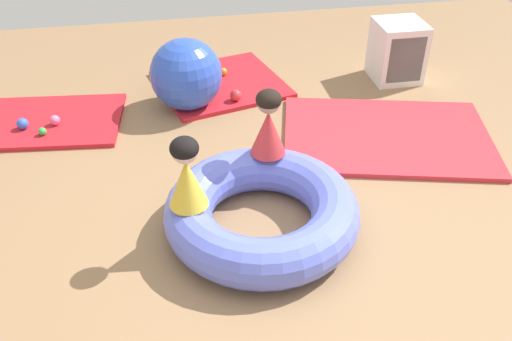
{
  "coord_description": "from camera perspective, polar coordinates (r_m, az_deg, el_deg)",
  "views": [
    {
      "loc": [
        -0.58,
        -2.62,
        2.43
      ],
      "look_at": [
        -0.05,
        0.25,
        0.34
      ],
      "focal_mm": 38.91,
      "sensor_mm": 36.0,
      "label": 1
    }
  ],
  "objects": [
    {
      "name": "play_ball_green",
      "position": [
        4.82,
        -21.11,
        3.76
      ],
      "size": [
        0.06,
        0.06,
        0.06
      ],
      "primitive_type": "sphere",
      "color": "green",
      "rests_on": "gym_mat_far_left"
    },
    {
      "name": "play_ball_red",
      "position": [
        4.99,
        -2.09,
        7.73
      ],
      "size": [
        0.1,
        0.1,
        0.1
      ],
      "primitive_type": "sphere",
      "color": "red",
      "rests_on": "gym_mat_near_right"
    },
    {
      "name": "play_ball_blue",
      "position": [
        4.96,
        -22.88,
        4.45
      ],
      "size": [
        0.09,
        0.09,
        0.09
      ],
      "primitive_type": "sphere",
      "color": "blue",
      "rests_on": "gym_mat_far_left"
    },
    {
      "name": "gym_mat_near_right",
      "position": [
        5.36,
        -3.66,
        8.88
      ],
      "size": [
        1.33,
        1.28,
        0.04
      ],
      "primitive_type": "cube",
      "rotation": [
        0.0,
        0.0,
        0.25
      ],
      "color": "red",
      "rests_on": "ground"
    },
    {
      "name": "exercise_ball_large",
      "position": [
        4.89,
        -7.2,
        9.76
      ],
      "size": [
        0.63,
        0.63,
        0.63
      ],
      "primitive_type": "sphere",
      "color": "blue",
      "rests_on": "ground"
    },
    {
      "name": "play_ball_pink",
      "position": [
        4.92,
        -19.97,
        4.88
      ],
      "size": [
        0.08,
        0.08,
        0.08
      ],
      "primitive_type": "sphere",
      "color": "pink",
      "rests_on": "gym_mat_far_left"
    },
    {
      "name": "ground_plane",
      "position": [
        3.62,
        1.51,
        -6.54
      ],
      "size": [
        8.0,
        8.0,
        0.0
      ],
      "primitive_type": "plane",
      "color": "#93704C"
    },
    {
      "name": "inflatable_cushion",
      "position": [
        3.55,
        0.59,
        -4.23
      ],
      "size": [
        1.25,
        1.25,
        0.31
      ],
      "primitive_type": "torus",
      "color": "#6070E5",
      "rests_on": "ground"
    },
    {
      "name": "play_ball_yellow",
      "position": [
        5.09,
        -7.44,
        7.81
      ],
      "size": [
        0.07,
        0.07,
        0.07
      ],
      "primitive_type": "sphere",
      "color": "yellow",
      "rests_on": "gym_mat_near_right"
    },
    {
      "name": "gym_mat_far_left",
      "position": [
        5.1,
        -22.19,
        4.63
      ],
      "size": [
        1.6,
        1.0,
        0.04
      ],
      "primitive_type": "cube",
      "rotation": [
        0.0,
        0.0,
        -0.11
      ],
      "color": "red",
      "rests_on": "ground"
    },
    {
      "name": "child_in_red",
      "position": [
        3.7,
        1.28,
        4.9
      ],
      "size": [
        0.34,
        0.34,
        0.47
      ],
      "rotation": [
        0.0,
        0.0,
        0.91
      ],
      "color": "red",
      "rests_on": "inflatable_cushion"
    },
    {
      "name": "gym_mat_far_right",
      "position": [
        4.66,
        13.29,
        3.49
      ],
      "size": [
        1.89,
        1.52,
        0.04
      ],
      "primitive_type": "cube",
      "rotation": [
        0.0,
        0.0,
        -0.25
      ],
      "color": "red",
      "rests_on": "ground"
    },
    {
      "name": "storage_cube",
      "position": [
        5.54,
        14.4,
        11.71
      ],
      "size": [
        0.44,
        0.44,
        0.56
      ],
      "color": "white",
      "rests_on": "ground"
    },
    {
      "name": "child_in_yellow",
      "position": [
        3.25,
        -7.16,
        -0.27
      ],
      "size": [
        0.31,
        0.31,
        0.47
      ],
      "rotation": [
        0.0,
        0.0,
        4.36
      ],
      "color": "yellow",
      "rests_on": "inflatable_cushion"
    },
    {
      "name": "play_ball_orange",
      "position": [
        5.47,
        -3.39,
        10.12
      ],
      "size": [
        0.07,
        0.07,
        0.07
      ],
      "primitive_type": "sphere",
      "color": "orange",
      "rests_on": "gym_mat_near_right"
    }
  ]
}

